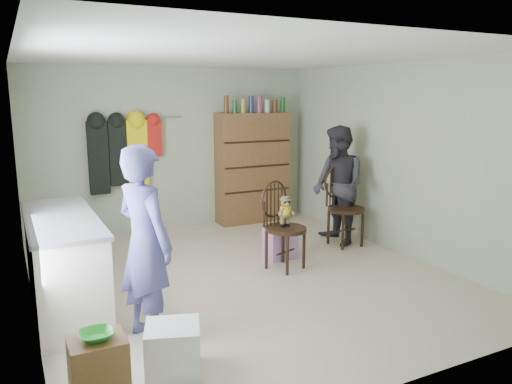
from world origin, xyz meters
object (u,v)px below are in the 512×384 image
dresser (253,167)px  chair_far (343,203)px  counter (64,263)px  chair_front (282,220)px

dresser → chair_far: bearing=-72.5°
counter → dresser: dresser is taller
counter → chair_far: 3.79m
counter → chair_front: chair_front is taller
chair_far → counter: bearing=-171.6°
chair_front → chair_far: bearing=0.1°
counter → dresser: size_ratio=0.90×
counter → chair_far: bearing=8.4°
chair_front → dresser: (0.71, 2.22, 0.31)m
counter → dresser: (3.20, 2.30, 0.44)m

